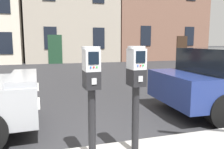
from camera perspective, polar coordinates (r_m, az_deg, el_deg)
name	(u,v)px	position (r m, az deg, el deg)	size (l,w,h in m)	color
parking_meter_near_kerb	(91,83)	(2.60, -5.27, -2.22)	(0.22, 0.26, 1.36)	black
parking_meter_twin_adjacent	(136,81)	(2.76, 6.16, -1.59)	(0.22, 0.26, 1.36)	black
townhouse_cream_stone	(70,0)	(20.37, -10.73, 18.12)	(7.15, 6.26, 10.21)	#9E9384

